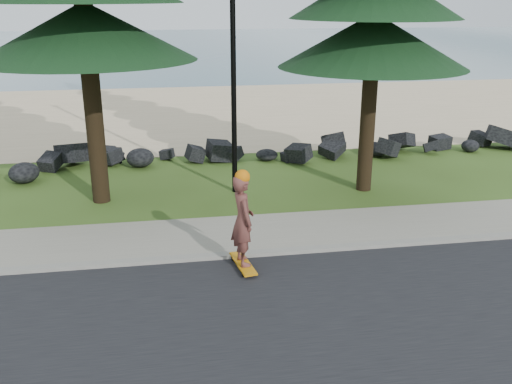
% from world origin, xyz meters
% --- Properties ---
extents(ground, '(160.00, 160.00, 0.00)m').
position_xyz_m(ground, '(0.00, 0.00, 0.00)').
color(ground, '#304615').
rests_on(ground, ground).
extents(road, '(160.00, 7.00, 0.02)m').
position_xyz_m(road, '(0.00, -4.50, 0.01)').
color(road, black).
rests_on(road, ground).
extents(kerb, '(160.00, 0.20, 0.10)m').
position_xyz_m(kerb, '(0.00, -0.90, 0.05)').
color(kerb, gray).
rests_on(kerb, ground).
extents(sidewalk, '(160.00, 2.00, 0.08)m').
position_xyz_m(sidewalk, '(0.00, 0.20, 0.04)').
color(sidewalk, gray).
rests_on(sidewalk, ground).
extents(beach_sand, '(160.00, 15.00, 0.01)m').
position_xyz_m(beach_sand, '(0.00, 14.50, 0.01)').
color(beach_sand, tan).
rests_on(beach_sand, ground).
extents(ocean, '(160.00, 58.00, 0.01)m').
position_xyz_m(ocean, '(0.00, 51.00, 0.00)').
color(ocean, '#3A5F6E').
rests_on(ocean, ground).
extents(seawall_boulders, '(60.00, 2.40, 1.10)m').
position_xyz_m(seawall_boulders, '(0.00, 5.60, 0.00)').
color(seawall_boulders, black).
rests_on(seawall_boulders, ground).
extents(lamp_post, '(0.25, 0.14, 8.14)m').
position_xyz_m(lamp_post, '(0.00, 3.20, 4.13)').
color(lamp_post, black).
rests_on(lamp_post, ground).
extents(skateboarder, '(0.52, 1.10, 1.99)m').
position_xyz_m(skateboarder, '(-0.43, -1.40, 1.00)').
color(skateboarder, '#BC750B').
rests_on(skateboarder, ground).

